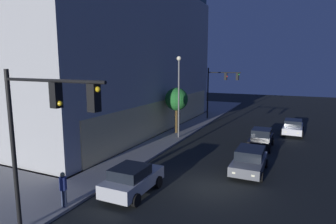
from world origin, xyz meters
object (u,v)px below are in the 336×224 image
object	(u,v)px
car_black	(261,139)
car_white	(293,127)
modern_building	(77,45)
car_grey	(249,160)
traffic_light_far_corner	(219,84)
car_silver	(132,179)
sidewalk_tree	(176,100)
traffic_light_near_corner	(41,123)
street_lamp_sidewalk	(179,87)
pedestrian_waiting	(63,186)

from	to	relation	value
car_black	car_white	size ratio (longest dim) A/B	1.00
modern_building	car_grey	distance (m)	25.23
traffic_light_far_corner	car_silver	distance (m)	24.09
sidewalk_tree	traffic_light_near_corner	bearing A→B (deg)	-171.53
traffic_light_near_corner	car_grey	xyz separation A→B (m)	(11.74, -5.88, -4.23)
car_silver	street_lamp_sidewalk	bearing A→B (deg)	11.01
car_black	pedestrian_waiting	bearing A→B (deg)	154.14
car_white	car_silver	bearing A→B (deg)	157.80
pedestrian_waiting	street_lamp_sidewalk	bearing A→B (deg)	0.98
sidewalk_tree	car_white	world-z (taller)	sidewalk_tree
car_black	car_silver	bearing A→B (deg)	156.90
street_lamp_sidewalk	pedestrian_waiting	bearing A→B (deg)	-179.02
street_lamp_sidewalk	car_white	bearing A→B (deg)	-56.93
car_grey	modern_building	bearing A→B (deg)	69.43
street_lamp_sidewalk	pedestrian_waiting	distance (m)	15.93
modern_building	car_grey	bearing A→B (deg)	-110.57
traffic_light_near_corner	car_grey	size ratio (longest dim) A/B	1.53
car_silver	car_black	world-z (taller)	car_silver
traffic_light_near_corner	pedestrian_waiting	size ratio (longest dim) A/B	3.81
street_lamp_sidewalk	traffic_light_near_corner	bearing A→B (deg)	-173.81
sidewalk_tree	car_silver	bearing A→B (deg)	-166.51
traffic_light_far_corner	car_white	world-z (taller)	traffic_light_far_corner
traffic_light_near_corner	modern_building	bearing A→B (deg)	39.03
pedestrian_waiting	traffic_light_near_corner	bearing A→B (deg)	-146.06
car_grey	pedestrian_waiting	bearing A→B (deg)	140.69
traffic_light_near_corner	car_white	bearing A→B (deg)	-18.64
street_lamp_sidewalk	car_grey	size ratio (longest dim) A/B	1.77
traffic_light_near_corner	sidewalk_tree	xyz separation A→B (m)	(19.69, 2.93, -1.35)
sidewalk_tree	pedestrian_waiting	world-z (taller)	sidewalk_tree
modern_building	traffic_light_near_corner	distance (m)	26.21
sidewalk_tree	car_silver	world-z (taller)	sidewalk_tree
street_lamp_sidewalk	car_grey	bearing A→B (deg)	-128.37
pedestrian_waiting	car_white	distance (m)	24.27
car_silver	sidewalk_tree	bearing A→B (deg)	13.49
traffic_light_far_corner	modern_building	bearing A→B (deg)	120.69
traffic_light_near_corner	pedestrian_waiting	bearing A→B (deg)	33.94
traffic_light_near_corner	pedestrian_waiting	distance (m)	4.86
pedestrian_waiting	car_grey	size ratio (longest dim) A/B	0.40
modern_building	traffic_light_far_corner	size ratio (longest dim) A/B	4.42
traffic_light_near_corner	car_silver	size ratio (longest dim) A/B	1.66
traffic_light_far_corner	street_lamp_sidewalk	bearing A→B (deg)	174.57
modern_building	car_silver	xyz separation A→B (m)	(-14.60, -16.73, -8.78)
car_silver	car_white	world-z (taller)	car_silver
sidewalk_tree	pedestrian_waiting	distance (m)	17.41
traffic_light_far_corner	car_white	bearing A→B (deg)	-116.40
traffic_light_near_corner	pedestrian_waiting	world-z (taller)	traffic_light_near_corner
street_lamp_sidewalk	sidewalk_tree	distance (m)	2.48
modern_building	car_silver	world-z (taller)	modern_building
car_grey	car_white	distance (m)	13.10
sidewalk_tree	car_white	bearing A→B (deg)	-66.36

